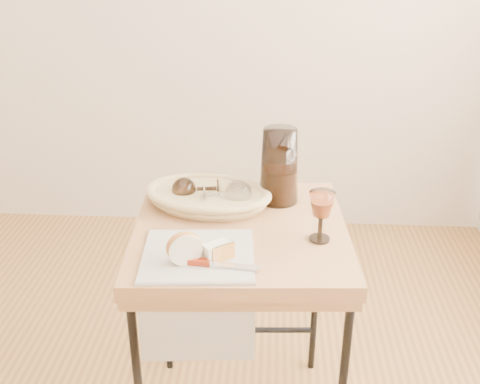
# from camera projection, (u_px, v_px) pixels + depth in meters

# --- Properties ---
(side_table) EXTENTS (0.65, 0.65, 0.78)m
(side_table) POSITION_uv_depth(u_px,v_px,m) (240.00, 334.00, 1.80)
(side_table) COLOR brown
(side_table) RESTS_ON floor
(tea_towel) EXTENTS (0.31, 0.28, 0.01)m
(tea_towel) POSITION_uv_depth(u_px,v_px,m) (198.00, 255.00, 1.49)
(tea_towel) COLOR silver
(tea_towel) RESTS_ON side_table
(bread_basket) EXTENTS (0.38, 0.29, 0.05)m
(bread_basket) POSITION_uv_depth(u_px,v_px,m) (208.00, 198.00, 1.74)
(bread_basket) COLOR #AC8040
(bread_basket) RESTS_ON side_table
(goblet_lying_a) EXTENTS (0.13, 0.09, 0.08)m
(goblet_lying_a) POSITION_uv_depth(u_px,v_px,m) (198.00, 189.00, 1.75)
(goblet_lying_a) COLOR #3C2819
(goblet_lying_a) RESTS_ON bread_basket
(goblet_lying_b) EXTENTS (0.15, 0.11, 0.08)m
(goblet_lying_b) POSITION_uv_depth(u_px,v_px,m) (224.00, 194.00, 1.71)
(goblet_lying_b) COLOR white
(goblet_lying_b) RESTS_ON bread_basket
(pitcher) EXTENTS (0.24, 0.28, 0.28)m
(pitcher) POSITION_uv_depth(u_px,v_px,m) (279.00, 166.00, 1.74)
(pitcher) COLOR black
(pitcher) RESTS_ON side_table
(wine_goblet) EXTENTS (0.08, 0.08, 0.15)m
(wine_goblet) POSITION_uv_depth(u_px,v_px,m) (321.00, 216.00, 1.53)
(wine_goblet) COLOR white
(wine_goblet) RESTS_ON side_table
(apple_half) EXTENTS (0.10, 0.08, 0.09)m
(apple_half) POSITION_uv_depth(u_px,v_px,m) (184.00, 247.00, 1.44)
(apple_half) COLOR red
(apple_half) RESTS_ON tea_towel
(apple_wedge) EXTENTS (0.07, 0.07, 0.04)m
(apple_wedge) POSITION_uv_depth(u_px,v_px,m) (216.00, 251.00, 1.46)
(apple_wedge) COLOR white
(apple_wedge) RESTS_ON tea_towel
(table_knife) EXTENTS (0.21, 0.04, 0.02)m
(table_knife) POSITION_uv_depth(u_px,v_px,m) (216.00, 263.00, 1.43)
(table_knife) COLOR silver
(table_knife) RESTS_ON tea_towel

